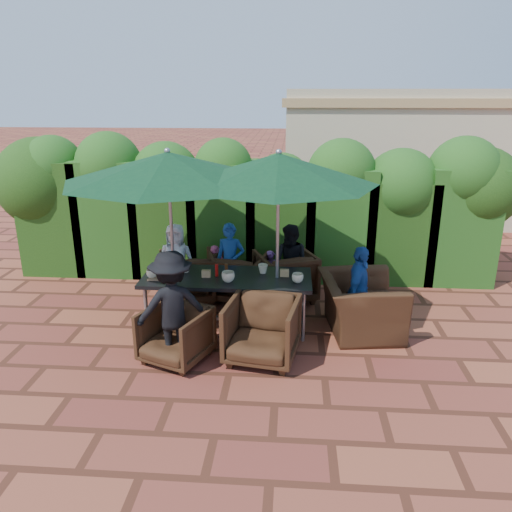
# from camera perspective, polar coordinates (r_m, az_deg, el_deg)

# --- Properties ---
(ground) EXTENTS (80.00, 80.00, 0.00)m
(ground) POSITION_cam_1_polar(r_m,az_deg,el_deg) (6.95, -1.93, -8.56)
(ground) COLOR brown
(ground) RESTS_ON ground
(dining_table) EXTENTS (2.29, 0.90, 0.75)m
(dining_table) POSITION_cam_1_polar(r_m,az_deg,el_deg) (6.82, -3.33, -2.92)
(dining_table) COLOR black
(dining_table) RESTS_ON ground
(umbrella_left) EXTENTS (2.77, 2.77, 2.46)m
(umbrella_left) POSITION_cam_1_polar(r_m,az_deg,el_deg) (6.61, -10.02, 9.96)
(umbrella_left) COLOR gray
(umbrella_left) RESTS_ON ground
(umbrella_right) EXTENTS (2.55, 2.55, 2.46)m
(umbrella_right) POSITION_cam_1_polar(r_m,az_deg,el_deg) (6.38, 2.59, 9.92)
(umbrella_right) COLOR gray
(umbrella_right) RESTS_ON ground
(chair_far_left) EXTENTS (0.99, 0.95, 0.84)m
(chair_far_left) POSITION_cam_1_polar(r_m,az_deg,el_deg) (7.88, -7.88, -2.09)
(chair_far_left) COLOR black
(chair_far_left) RESTS_ON ground
(chair_far_mid) EXTENTS (0.95, 0.91, 0.83)m
(chair_far_mid) POSITION_cam_1_polar(r_m,az_deg,el_deg) (7.83, -1.97, -2.11)
(chair_far_mid) COLOR black
(chair_far_mid) RESTS_ON ground
(chair_far_right) EXTENTS (1.07, 1.04, 0.86)m
(chair_far_right) POSITION_cam_1_polar(r_m,az_deg,el_deg) (7.82, 3.35, -2.02)
(chair_far_right) COLOR black
(chair_far_right) RESTS_ON ground
(chair_near_left) EXTENTS (0.92, 0.90, 0.74)m
(chair_near_left) POSITION_cam_1_polar(r_m,az_deg,el_deg) (6.17, -9.21, -8.64)
(chair_near_left) COLOR black
(chair_near_left) RESTS_ON ground
(chair_near_right) EXTENTS (0.95, 0.91, 0.85)m
(chair_near_right) POSITION_cam_1_polar(r_m,az_deg,el_deg) (6.09, 0.71, -8.15)
(chair_near_right) COLOR black
(chair_near_right) RESTS_ON ground
(chair_end_right) EXTENTS (0.90, 1.25, 1.02)m
(chair_end_right) POSITION_cam_1_polar(r_m,az_deg,el_deg) (6.91, 11.90, -4.53)
(chair_end_right) COLOR black
(chair_end_right) RESTS_ON ground
(adult_far_left) EXTENTS (0.59, 0.36, 1.20)m
(adult_far_left) POSITION_cam_1_polar(r_m,az_deg,el_deg) (7.96, -9.10, -0.56)
(adult_far_left) COLOR silver
(adult_far_left) RESTS_ON ground
(adult_far_mid) EXTENTS (0.46, 0.38, 1.23)m
(adult_far_mid) POSITION_cam_1_polar(r_m,az_deg,el_deg) (7.75, -2.97, -0.75)
(adult_far_mid) COLOR #1B4893
(adult_far_mid) RESTS_ON ground
(adult_far_right) EXTENTS (0.68, 0.56, 1.23)m
(adult_far_right) POSITION_cam_1_polar(r_m,az_deg,el_deg) (7.69, 4.11, -0.93)
(adult_far_right) COLOR black
(adult_far_right) RESTS_ON ground
(adult_near_left) EXTENTS (0.98, 0.72, 1.40)m
(adult_near_left) POSITION_cam_1_polar(r_m,az_deg,el_deg) (6.04, -9.57, -5.81)
(adult_near_left) COLOR black
(adult_near_left) RESTS_ON ground
(adult_end_right) EXTENTS (0.56, 0.79, 1.21)m
(adult_end_right) POSITION_cam_1_polar(r_m,az_deg,el_deg) (6.84, 11.64, -3.84)
(adult_end_right) COLOR #1B4893
(adult_end_right) RESTS_ON ground
(child_left) EXTENTS (0.37, 0.34, 0.83)m
(child_left) POSITION_cam_1_polar(r_m,az_deg,el_deg) (8.01, -4.56, -1.68)
(child_left) COLOR #C94774
(child_left) RESTS_ON ground
(child_right) EXTENTS (0.32, 0.28, 0.76)m
(child_right) POSITION_cam_1_polar(r_m,az_deg,el_deg) (7.94, 1.71, -2.07)
(child_right) COLOR purple
(child_right) RESTS_ON ground
(pedestrian_a) EXTENTS (1.65, 1.47, 1.76)m
(pedestrian_a) POSITION_cam_1_polar(r_m,az_deg,el_deg) (10.73, 7.51, 5.96)
(pedestrian_a) COLOR #258A43
(pedestrian_a) RESTS_ON ground
(pedestrian_b) EXTENTS (0.86, 0.54, 1.77)m
(pedestrian_b) POSITION_cam_1_polar(r_m,az_deg,el_deg) (10.93, 14.22, 5.82)
(pedestrian_b) COLOR #C94774
(pedestrian_b) RESTS_ON ground
(pedestrian_c) EXTENTS (1.13, 0.77, 1.62)m
(pedestrian_c) POSITION_cam_1_polar(r_m,az_deg,el_deg) (11.05, 18.08, 5.19)
(pedestrian_c) COLOR gray
(pedestrian_c) RESTS_ON ground
(cup_a) EXTENTS (0.15, 0.15, 0.12)m
(cup_a) POSITION_cam_1_polar(r_m,az_deg,el_deg) (6.86, -11.81, -1.97)
(cup_a) COLOR beige
(cup_a) RESTS_ON dining_table
(cup_b) EXTENTS (0.13, 0.13, 0.12)m
(cup_b) POSITION_cam_1_polar(r_m,az_deg,el_deg) (7.00, -8.03, -1.33)
(cup_b) COLOR beige
(cup_b) RESTS_ON dining_table
(cup_c) EXTENTS (0.18, 0.18, 0.14)m
(cup_c) POSITION_cam_1_polar(r_m,az_deg,el_deg) (6.58, -3.20, -2.37)
(cup_c) COLOR beige
(cup_c) RESTS_ON dining_table
(cup_d) EXTENTS (0.14, 0.14, 0.13)m
(cup_d) POSITION_cam_1_polar(r_m,az_deg,el_deg) (6.88, 0.80, -1.46)
(cup_d) COLOR beige
(cup_d) RESTS_ON dining_table
(cup_e) EXTENTS (0.15, 0.15, 0.12)m
(cup_e) POSITION_cam_1_polar(r_m,az_deg,el_deg) (6.57, 4.77, -2.52)
(cup_e) COLOR beige
(cup_e) RESTS_ON dining_table
(ketchup_bottle) EXTENTS (0.04, 0.04, 0.17)m
(ketchup_bottle) POSITION_cam_1_polar(r_m,az_deg,el_deg) (6.78, -4.52, -1.63)
(ketchup_bottle) COLOR #B20C0A
(ketchup_bottle) RESTS_ON dining_table
(sauce_bottle) EXTENTS (0.04, 0.04, 0.17)m
(sauce_bottle) POSITION_cam_1_polar(r_m,az_deg,el_deg) (6.80, -3.41, -1.57)
(sauce_bottle) COLOR #4C230C
(sauce_bottle) RESTS_ON dining_table
(serving_tray) EXTENTS (0.35, 0.25, 0.02)m
(serving_tray) POSITION_cam_1_polar(r_m,az_deg,el_deg) (6.84, -10.64, -2.40)
(serving_tray) COLOR #906745
(serving_tray) RESTS_ON dining_table
(number_block_left) EXTENTS (0.12, 0.06, 0.10)m
(number_block_left) POSITION_cam_1_polar(r_m,az_deg,el_deg) (6.77, -5.71, -2.02)
(number_block_left) COLOR tan
(number_block_left) RESTS_ON dining_table
(number_block_right) EXTENTS (0.12, 0.06, 0.10)m
(number_block_right) POSITION_cam_1_polar(r_m,az_deg,el_deg) (6.78, 3.29, -1.94)
(number_block_right) COLOR tan
(number_block_right) RESTS_ON dining_table
(hedge_wall) EXTENTS (9.10, 1.60, 2.51)m
(hedge_wall) POSITION_cam_1_polar(r_m,az_deg,el_deg) (8.70, -0.98, 6.51)
(hedge_wall) COLOR #18370F
(hedge_wall) RESTS_ON ground
(building) EXTENTS (6.20, 3.08, 3.20)m
(building) POSITION_cam_1_polar(r_m,az_deg,el_deg) (13.54, 16.55, 11.04)
(building) COLOR #BFAE8E
(building) RESTS_ON ground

